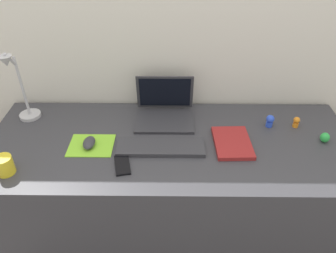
% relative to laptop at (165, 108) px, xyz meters
% --- Properties ---
extents(ground_plane, '(6.00, 6.00, 0.00)m').
position_rel_laptop_xyz_m(ground_plane, '(0.03, -0.22, -0.79)').
color(ground_plane, '#59514C').
extents(back_wall, '(2.98, 0.05, 1.70)m').
position_rel_laptop_xyz_m(back_wall, '(0.03, 0.17, 0.05)').
color(back_wall, silver).
rests_on(back_wall, ground_plane).
extents(desk, '(1.78, 0.70, 0.74)m').
position_rel_laptop_xyz_m(desk, '(0.03, -0.22, -0.42)').
color(desk, '#38383D').
rests_on(desk, ground_plane).
extents(laptop, '(0.30, 0.24, 0.21)m').
position_rel_laptop_xyz_m(laptop, '(0.00, 0.00, 0.00)').
color(laptop, '#333338').
rests_on(laptop, desk).
extents(keyboard, '(0.41, 0.13, 0.02)m').
position_rel_laptop_xyz_m(keyboard, '(-0.01, -0.27, -0.04)').
color(keyboard, '#333338').
rests_on(keyboard, desk).
extents(mousepad, '(0.21, 0.17, 0.00)m').
position_rel_laptop_xyz_m(mousepad, '(-0.34, -0.25, -0.05)').
color(mousepad, '#8CDB33').
rests_on(mousepad, desk).
extents(mouse, '(0.06, 0.10, 0.03)m').
position_rel_laptop_xyz_m(mouse, '(-0.35, -0.25, -0.03)').
color(mouse, '#333338').
rests_on(mouse, mousepad).
extents(cell_phone, '(0.09, 0.14, 0.01)m').
position_rel_laptop_xyz_m(cell_phone, '(-0.18, -0.39, -0.05)').
color(cell_phone, black).
rests_on(cell_phone, desk).
extents(desk_lamp, '(0.11, 0.17, 0.39)m').
position_rel_laptop_xyz_m(desk_lamp, '(-0.72, -0.04, 0.13)').
color(desk_lamp, '#B7B7BC').
rests_on(desk_lamp, desk).
extents(notebook_pad, '(0.18, 0.25, 0.02)m').
position_rel_laptop_xyz_m(notebook_pad, '(0.33, -0.23, -0.04)').
color(notebook_pad, maroon).
rests_on(notebook_pad, desk).
extents(coffee_mug, '(0.08, 0.08, 0.08)m').
position_rel_laptop_xyz_m(coffee_mug, '(-0.67, -0.44, -0.01)').
color(coffee_mug, yellow).
rests_on(coffee_mug, desk).
extents(toy_figurine_green, '(0.04, 0.04, 0.05)m').
position_rel_laptop_xyz_m(toy_figurine_green, '(0.77, -0.21, -0.03)').
color(toy_figurine_green, green).
rests_on(toy_figurine_green, desk).
extents(toy_figurine_blue, '(0.04, 0.04, 0.07)m').
position_rel_laptop_xyz_m(toy_figurine_blue, '(0.54, -0.08, -0.02)').
color(toy_figurine_blue, blue).
rests_on(toy_figurine_blue, desk).
extents(toy_figurine_orange, '(0.03, 0.03, 0.06)m').
position_rel_laptop_xyz_m(toy_figurine_orange, '(0.67, -0.08, -0.02)').
color(toy_figurine_orange, orange).
rests_on(toy_figurine_orange, desk).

